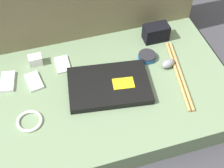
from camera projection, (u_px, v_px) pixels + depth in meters
ground_plane at (112, 101)px, 1.43m from camera, size 8.00×8.00×0.00m
couch_seat at (112, 94)px, 1.38m from camera, size 1.05×0.67×0.11m
laptop at (109, 85)px, 1.33m from camera, size 0.37×0.28×0.03m
computer_mouse at (168, 63)px, 1.41m from camera, size 0.08×0.06×0.04m
speaker_puck at (147, 56)px, 1.44m from camera, size 0.08×0.08×0.03m
phone_silver at (34, 81)px, 1.36m from camera, size 0.08×0.11×0.01m
phone_black at (62, 64)px, 1.42m from camera, size 0.06×0.10×0.01m
phone_small at (8, 82)px, 1.35m from camera, size 0.08×0.12×0.01m
camera_pouch at (156, 33)px, 1.51m from camera, size 0.12×0.07×0.08m
charger_brick at (35, 60)px, 1.41m from camera, size 0.06×0.04×0.05m
cable_coil at (29, 121)px, 1.23m from camera, size 0.10×0.10×0.01m
drumstick_pair at (179, 74)px, 1.38m from camera, size 0.10×0.40×0.01m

